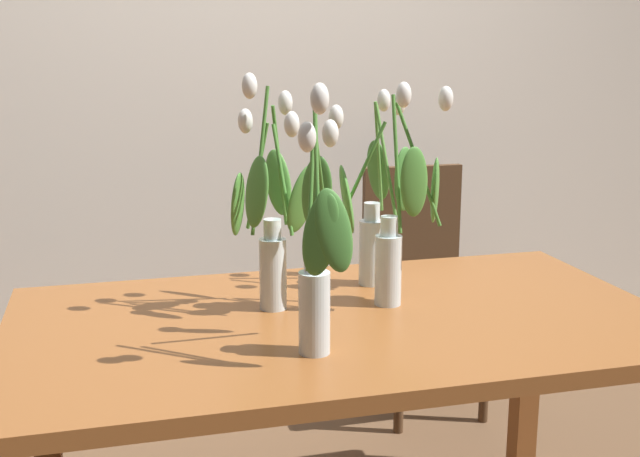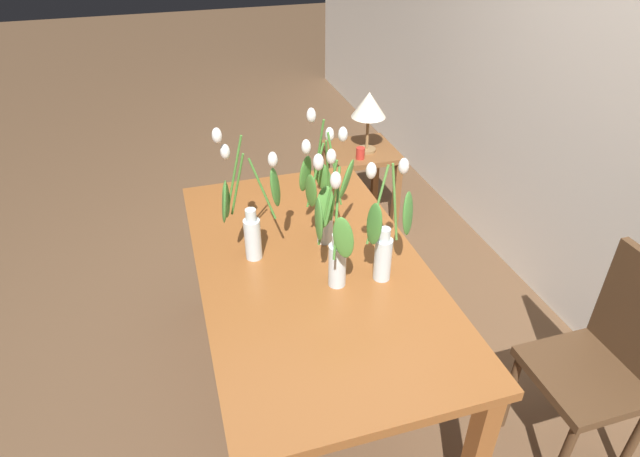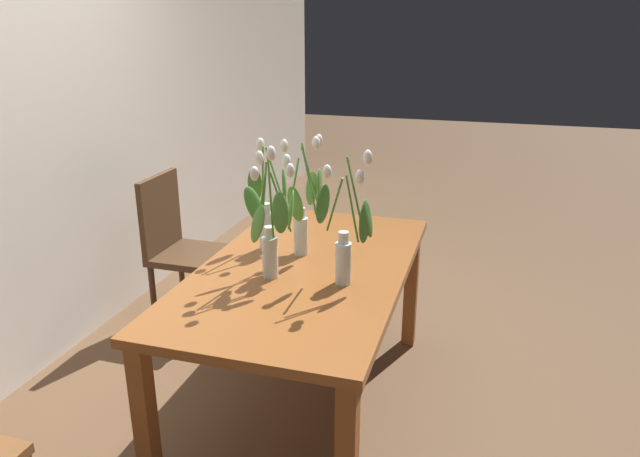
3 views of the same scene
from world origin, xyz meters
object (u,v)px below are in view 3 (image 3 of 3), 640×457
tulip_vase_3 (304,213)px  dining_chair (178,242)px  tulip_vase_2 (270,229)px  dining_table (304,285)px  tulip_vase_1 (268,213)px  tulip_vase_0 (347,238)px

tulip_vase_3 → dining_chair: size_ratio=0.61×
tulip_vase_2 → dining_table: bearing=-32.6°
dining_chair → tulip_vase_2: bearing=-130.2°
dining_table → tulip_vase_2: tulip_vase_2 is taller
tulip_vase_2 → tulip_vase_3: size_ratio=1.04×
tulip_vase_1 → tulip_vase_2: (-0.32, -0.14, 0.04)m
tulip_vase_0 → tulip_vase_3: size_ratio=1.02×
tulip_vase_1 → dining_table: bearing=-125.7°
tulip_vase_2 → tulip_vase_3: (0.30, -0.05, -0.02)m
tulip_vase_0 → tulip_vase_3: 0.38m
tulip_vase_2 → tulip_vase_3: bearing=-9.9°
dining_table → dining_chair: dining_chair is taller
dining_chair → tulip_vase_3: bearing=-116.1°
dining_chair → tulip_vase_1: bearing=-120.0°
dining_table → tulip_vase_0: 0.39m
tulip_vase_2 → dining_chair: (0.77, 0.90, -0.44)m
tulip_vase_1 → tulip_vase_0: bearing=-122.1°
tulip_vase_0 → tulip_vase_1: (0.29, 0.46, -0.02)m
tulip_vase_1 → tulip_vase_2: 0.36m
tulip_vase_0 → dining_chair: size_ratio=0.62×
tulip_vase_0 → tulip_vase_2: (-0.03, 0.32, 0.02)m
tulip_vase_1 → dining_chair: bearing=60.0°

